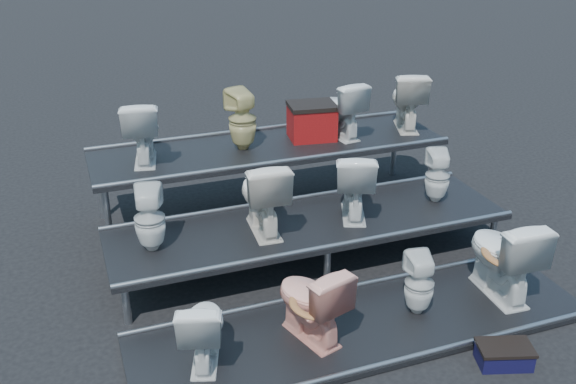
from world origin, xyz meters
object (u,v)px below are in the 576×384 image
object	(u,v)px
toilet_6	(354,183)
step_stool	(504,356)
toilet_7	(437,176)
toilet_10	(341,109)
toilet_0	(203,328)
toilet_3	(502,255)
toilet_11	(407,100)
toilet_8	(142,131)
toilet_9	(242,119)
toilet_4	(150,219)
red_crate	(312,123)
toilet_2	(419,284)
toilet_1	(310,301)
toilet_5	(263,195)

from	to	relation	value
toilet_6	step_stool	size ratio (longest dim) A/B	1.72
toilet_7	toilet_10	world-z (taller)	toilet_10
toilet_6	toilet_0	bearing A→B (deg)	55.40
toilet_3	toilet_11	xyz separation A→B (m)	(0.40, 2.60, 0.75)
toilet_8	step_stool	distance (m)	4.33
toilet_7	toilet_10	xyz separation A→B (m)	(-0.59, 1.30, 0.45)
toilet_6	toilet_9	world-z (taller)	toilet_9
toilet_4	step_stool	bearing A→B (deg)	152.09
toilet_11	toilet_8	bearing A→B (deg)	19.62
toilet_3	step_stool	bearing A→B (deg)	60.31
toilet_4	toilet_7	world-z (taller)	toilet_4
toilet_4	red_crate	size ratio (longest dim) A/B	1.21
toilet_0	toilet_9	world-z (taller)	toilet_9
step_stool	toilet_8	bearing A→B (deg)	142.25
toilet_11	toilet_10	bearing A→B (deg)	19.62
toilet_2	red_crate	xyz separation A→B (m)	(0.01, 2.65, 0.69)
toilet_4	toilet_11	world-z (taller)	toilet_11
toilet_7	red_crate	xyz separation A→B (m)	(-0.95, 1.35, 0.30)
toilet_0	toilet_1	bearing A→B (deg)	-161.61
toilet_6	toilet_9	size ratio (longest dim) A/B	1.03
toilet_9	red_crate	size ratio (longest dim) A/B	1.32
toilet_2	step_stool	bearing A→B (deg)	121.02
toilet_6	step_stool	xyz separation A→B (m)	(0.40, -2.14, -0.75)
toilet_2	toilet_0	bearing A→B (deg)	8.80
step_stool	toilet_1	bearing A→B (deg)	166.96
toilet_6	toilet_11	distance (m)	1.91
toilet_3	red_crate	world-z (taller)	red_crate
toilet_3	toilet_10	size ratio (longest dim) A/B	1.20
toilet_9	toilet_11	world-z (taller)	toilet_11
toilet_7	toilet_2	bearing A→B (deg)	70.20
toilet_5	toilet_7	size ratio (longest dim) A/B	1.31
toilet_9	step_stool	size ratio (longest dim) A/B	1.67
toilet_2	toilet_7	bearing A→B (deg)	-117.67
toilet_5	toilet_11	world-z (taller)	toilet_11
toilet_0	toilet_5	xyz separation A→B (m)	(0.94, 1.30, 0.47)
toilet_1	toilet_6	xyz separation A→B (m)	(1.01, 1.30, 0.40)
red_crate	toilet_10	bearing A→B (deg)	-0.42
toilet_0	toilet_4	distance (m)	1.37
toilet_4	step_stool	xyz separation A→B (m)	(2.54, -2.14, -0.71)
toilet_7	red_crate	bearing A→B (deg)	-38.17
toilet_2	step_stool	size ratio (longest dim) A/B	1.40
toilet_0	toilet_3	distance (m)	2.90
toilet_1	toilet_8	distance (m)	2.88
toilet_4	toilet_6	world-z (taller)	toilet_6
toilet_3	toilet_6	distance (m)	1.65
toilet_4	toilet_1	bearing A→B (deg)	143.10
toilet_5	toilet_6	world-z (taller)	toilet_5
toilet_0	toilet_11	xyz separation A→B (m)	(3.29, 2.60, 0.85)
toilet_0	toilet_6	world-z (taller)	toilet_6
toilet_0	toilet_8	world-z (taller)	toilet_8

